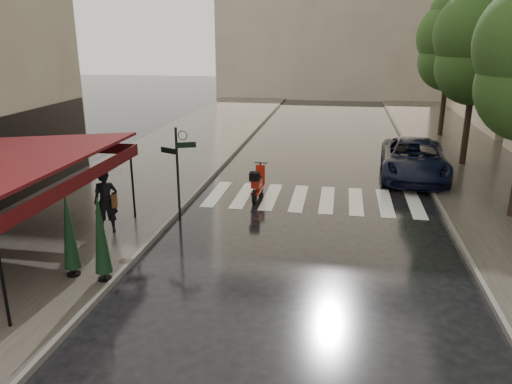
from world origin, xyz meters
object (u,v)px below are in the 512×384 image
(pedestrian_with_umbrella, at_px, (104,177))
(scooter, at_px, (258,184))
(parasol_front, at_px, (100,232))
(parked_car, at_px, (414,159))
(parasol_back, at_px, (69,230))

(pedestrian_with_umbrella, distance_m, scooter, 5.92)
(pedestrian_with_umbrella, height_order, parasol_front, pedestrian_with_umbrella)
(scooter, distance_m, parked_car, 7.25)
(pedestrian_with_umbrella, relative_size, parasol_front, 1.12)
(parked_car, height_order, parasol_front, parasol_front)
(parasol_back, bearing_deg, parked_car, 49.37)
(parked_car, bearing_deg, parasol_back, -127.20)
(scooter, xyz_separation_m, parked_car, (6.07, 3.97, 0.23))
(parasol_front, height_order, parasol_back, parasol_front)
(parasol_front, distance_m, parasol_back, 0.88)
(scooter, xyz_separation_m, parasol_front, (-2.58, -7.23, 0.80))
(scooter, xyz_separation_m, parasol_back, (-3.45, -7.13, 0.75))
(pedestrian_with_umbrella, bearing_deg, parked_car, 18.56)
(parked_car, bearing_deg, parasol_front, -124.26)
(parked_car, height_order, parasol_back, parasol_back)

